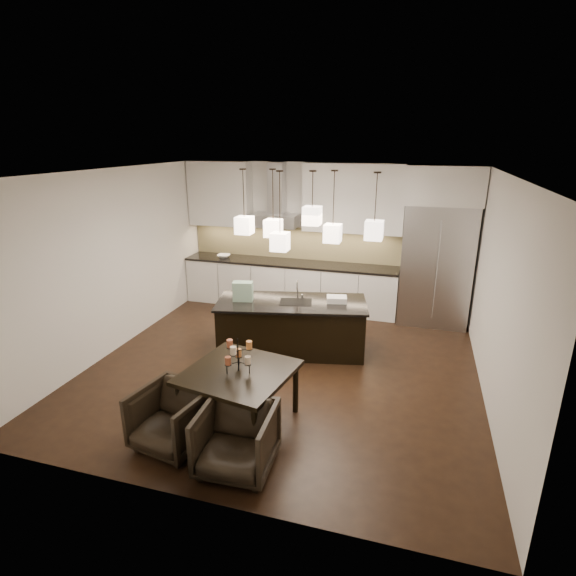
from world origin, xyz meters
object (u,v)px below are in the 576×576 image
(island_body, at_px, (291,327))
(armchair_left, at_px, (171,418))
(refrigerator, at_px, (436,265))
(armchair_right, at_px, (237,440))
(dining_table, at_px, (240,397))

(island_body, relative_size, armchair_left, 3.00)
(refrigerator, bearing_deg, armchair_left, -121.49)
(armchair_left, bearing_deg, armchair_right, 0.28)
(dining_table, xyz_separation_m, armchair_right, (0.27, -0.74, -0.00))
(armchair_left, bearing_deg, refrigerator, 68.85)
(armchair_right, bearing_deg, island_body, 92.13)
(island_body, bearing_deg, refrigerator, 28.74)
(armchair_right, bearing_deg, armchair_left, 167.59)
(dining_table, bearing_deg, armchair_left, -122.51)
(dining_table, bearing_deg, island_body, 98.59)
(refrigerator, xyz_separation_m, dining_table, (-2.19, -3.88, -0.73))
(dining_table, height_order, armchair_left, dining_table)
(refrigerator, bearing_deg, dining_table, -119.48)
(armchair_left, bearing_deg, dining_table, 57.77)
(island_body, bearing_deg, armchair_left, -114.99)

